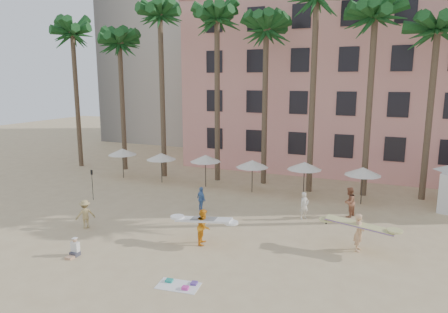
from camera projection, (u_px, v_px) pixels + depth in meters
ground at (189, 261)px, 19.15m from camera, size 120.00×120.00×0.00m
pink_hotel at (376, 86)px, 38.58m from camera, size 35.00×14.00×16.00m
palm_row at (284, 20)px, 30.11m from camera, size 44.40×5.40×16.30m
umbrella_row at (228, 161)px, 31.18m from camera, size 22.50×2.70×2.73m
beach_towel at (180, 285)px, 16.85m from camera, size 1.90×1.20×0.14m
carrier_yellow at (359, 230)px, 20.14m from camera, size 3.37×1.08×1.96m
carrier_white at (204, 225)px, 21.03m from camera, size 3.06×1.06×1.89m
beachgoers at (234, 206)px, 24.71m from camera, size 15.14×9.15×1.92m
paddle at (92, 181)px, 28.63m from camera, size 0.18×0.04×2.23m
seated_man at (74, 250)px, 19.64m from camera, size 0.41×0.71×0.92m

